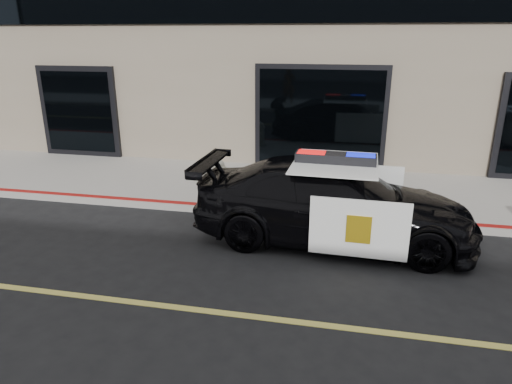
# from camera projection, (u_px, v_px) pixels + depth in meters

# --- Properties ---
(ground) EXTENTS (120.00, 120.00, 0.00)m
(ground) POSITION_uv_depth(u_px,v_px,m) (353.00, 329.00, 5.85)
(ground) COLOR black
(ground) RESTS_ON ground
(sidewalk_n) EXTENTS (60.00, 3.50, 0.15)m
(sidewalk_n) POSITION_uv_depth(u_px,v_px,m) (355.00, 193.00, 10.69)
(sidewalk_n) COLOR gray
(sidewalk_n) RESTS_ON ground
(police_car) EXTENTS (2.48, 5.13, 1.64)m
(police_car) POSITION_uv_depth(u_px,v_px,m) (333.00, 202.00, 8.19)
(police_car) COLOR black
(police_car) RESTS_ON ground
(fire_hydrant) EXTENTS (0.35, 0.49, 0.78)m
(fire_hydrant) POSITION_uv_depth(u_px,v_px,m) (220.00, 177.00, 10.38)
(fire_hydrant) COLOR beige
(fire_hydrant) RESTS_ON sidewalk_n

